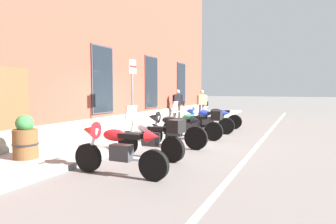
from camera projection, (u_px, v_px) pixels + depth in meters
The scene contains 14 objects.
ground_plane at pixel (158, 140), 9.63m from camera, with size 140.00×140.00×0.00m, color #565451.
sidewalk at pixel (129, 136), 10.13m from camera, with size 28.30×2.34×0.13m, color slate.
lane_stripe at pixel (255, 149), 8.24m from camera, with size 28.30×0.12×0.01m, color silver.
brick_pub_facade at pixel (47, 9), 11.44m from camera, with size 22.30×5.54×10.05m.
motorcycle_red_sport at pixel (115, 147), 5.63m from camera, with size 0.62×2.14×1.07m.
motorcycle_silver_touring at pixel (153, 137), 7.05m from camera, with size 0.74×2.07×1.31m.
motorcycle_black_sport at pixel (171, 128), 8.39m from camera, with size 0.62×2.10×1.08m.
motorcycle_green_touring at pixel (195, 124), 9.77m from camera, with size 0.62×2.19×1.31m.
motorcycle_blue_sport at pixel (205, 119), 11.21m from camera, with size 0.62×2.17×1.05m.
motorcycle_black_naked at pixel (218, 118), 12.70m from camera, with size 0.62×2.12×0.95m.
pedestrian_dark_jacket at pixel (178, 103), 15.44m from camera, with size 0.45×0.58×1.61m.
pedestrian_tan_coat at pixel (202, 103), 15.55m from camera, with size 0.46×0.58×1.59m.
parking_sign at pixel (132, 88), 9.27m from camera, with size 0.36×0.07×2.60m.
barrel_planter at pixel (25, 139), 6.55m from camera, with size 0.59×0.59×1.02m.
Camera 1 is at (-8.42, -4.46, 1.72)m, focal length 30.17 mm.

